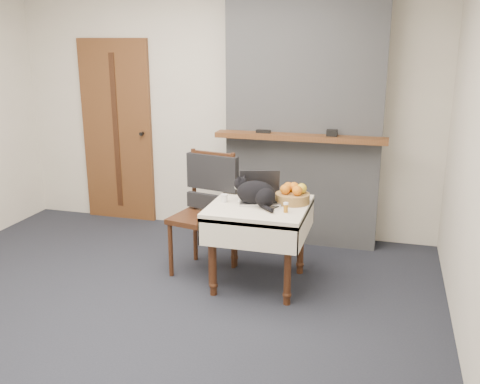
# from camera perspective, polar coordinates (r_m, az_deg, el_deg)

# --- Properties ---
(ground) EXTENTS (4.50, 4.50, 0.00)m
(ground) POSITION_cam_1_polar(r_m,az_deg,el_deg) (4.22, -10.41, -12.36)
(ground) COLOR black
(ground) RESTS_ON ground
(room_shell) EXTENTS (4.52, 4.01, 2.61)m
(room_shell) POSITION_cam_1_polar(r_m,az_deg,el_deg) (4.15, -8.80, 12.74)
(room_shell) COLOR beige
(room_shell) RESTS_ON ground
(door) EXTENTS (0.82, 0.10, 2.00)m
(door) POSITION_cam_1_polar(r_m,az_deg,el_deg) (6.11, -12.96, 6.30)
(door) COLOR brown
(door) RESTS_ON ground
(chimney) EXTENTS (1.62, 0.48, 2.60)m
(chimney) POSITION_cam_1_polar(r_m,az_deg,el_deg) (5.26, 6.87, 8.36)
(chimney) COLOR gray
(chimney) RESTS_ON ground
(side_table) EXTENTS (0.78, 0.78, 0.70)m
(side_table) POSITION_cam_1_polar(r_m,az_deg,el_deg) (4.36, 2.06, -2.72)
(side_table) COLOR #3C2110
(side_table) RESTS_ON ground
(laptop) EXTENTS (0.39, 0.36, 0.25)m
(laptop) POSITION_cam_1_polar(r_m,az_deg,el_deg) (4.40, 2.13, -0.19)
(laptop) COLOR #B7B7BC
(laptop) RESTS_ON side_table
(cat) EXTENTS (0.42, 0.35, 0.23)m
(cat) POSITION_cam_1_polar(r_m,az_deg,el_deg) (4.28, 1.77, -0.14)
(cat) COLOR black
(cat) RESTS_ON side_table
(cream_jar) EXTENTS (0.06, 0.06, 0.06)m
(cream_jar) POSITION_cam_1_polar(r_m,az_deg,el_deg) (4.37, -1.69, -0.67)
(cream_jar) COLOR white
(cream_jar) RESTS_ON side_table
(pill_bottle) EXTENTS (0.04, 0.04, 0.08)m
(pill_bottle) POSITION_cam_1_polar(r_m,az_deg,el_deg) (4.12, 4.91, -1.64)
(pill_bottle) COLOR #A16413
(pill_bottle) RESTS_ON side_table
(fruit_basket) EXTENTS (0.28, 0.28, 0.16)m
(fruit_basket) POSITION_cam_1_polar(r_m,az_deg,el_deg) (4.37, 5.64, -0.33)
(fruit_basket) COLOR olive
(fruit_basket) RESTS_ON side_table
(desk_clutter) EXTENTS (0.12, 0.12, 0.01)m
(desk_clutter) POSITION_cam_1_polar(r_m,az_deg,el_deg) (4.34, 4.87, -1.25)
(desk_clutter) COLOR black
(desk_clutter) RESTS_ON side_table
(chair) EXTENTS (0.56, 0.55, 1.05)m
(chair) POSITION_cam_1_polar(r_m,az_deg,el_deg) (4.66, -3.44, -0.40)
(chair) COLOR #3C2110
(chair) RESTS_ON ground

